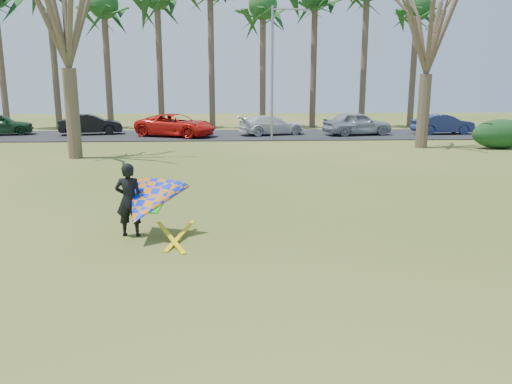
{
  "coord_description": "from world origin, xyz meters",
  "views": [
    {
      "loc": [
        -0.56,
        -9.11,
        3.55
      ],
      "look_at": [
        0.0,
        2.0,
        1.1
      ],
      "focal_mm": 35.0,
      "sensor_mm": 36.0,
      "label": 1
    }
  ],
  "objects_px": {
    "car_3": "(272,125)",
    "car_4": "(357,123)",
    "kite_flyer": "(145,203)",
    "bare_tree_right": "(430,24)",
    "car_5": "(443,124)",
    "car_2": "(176,125)",
    "streetlight": "(275,67)",
    "car_1": "(91,124)",
    "bare_tree_left": "(64,6)"
  },
  "relations": [
    {
      "from": "car_3",
      "to": "car_4",
      "type": "relative_size",
      "value": 0.98
    },
    {
      "from": "car_4",
      "to": "kite_flyer",
      "type": "height_order",
      "value": "kite_flyer"
    },
    {
      "from": "bare_tree_right",
      "to": "car_5",
      "type": "distance_m",
      "value": 9.72
    },
    {
      "from": "car_2",
      "to": "car_5",
      "type": "xyz_separation_m",
      "value": [
        18.19,
        0.56,
        -0.06
      ]
    },
    {
      "from": "streetlight",
      "to": "kite_flyer",
      "type": "relative_size",
      "value": 3.35
    },
    {
      "from": "car_2",
      "to": "car_4",
      "type": "relative_size",
      "value": 1.16
    },
    {
      "from": "bare_tree_right",
      "to": "car_2",
      "type": "bearing_deg",
      "value": 156.73
    },
    {
      "from": "car_3",
      "to": "car_5",
      "type": "xyz_separation_m",
      "value": [
        11.81,
        -0.19,
        0.02
      ]
    },
    {
      "from": "car_1",
      "to": "car_2",
      "type": "distance_m",
      "value": 6.11
    },
    {
      "from": "bare_tree_right",
      "to": "car_4",
      "type": "bearing_deg",
      "value": 107.67
    },
    {
      "from": "streetlight",
      "to": "car_3",
      "type": "xyz_separation_m",
      "value": [
        0.06,
        2.84,
        -3.75
      ]
    },
    {
      "from": "car_1",
      "to": "car_3",
      "type": "xyz_separation_m",
      "value": [
        12.3,
        -0.74,
        -0.03
      ]
    },
    {
      "from": "car_5",
      "to": "bare_tree_right",
      "type": "bearing_deg",
      "value": 143.75
    },
    {
      "from": "streetlight",
      "to": "car_5",
      "type": "xyz_separation_m",
      "value": [
        11.87,
        2.65,
        -3.73
      ]
    },
    {
      "from": "streetlight",
      "to": "car_3",
      "type": "relative_size",
      "value": 1.78
    },
    {
      "from": "car_2",
      "to": "car_4",
      "type": "height_order",
      "value": "car_4"
    },
    {
      "from": "car_1",
      "to": "car_4",
      "type": "height_order",
      "value": "car_4"
    },
    {
      "from": "car_2",
      "to": "car_4",
      "type": "bearing_deg",
      "value": -64.52
    },
    {
      "from": "bare_tree_left",
      "to": "car_5",
      "type": "distance_m",
      "value": 24.83
    },
    {
      "from": "bare_tree_left",
      "to": "streetlight",
      "type": "height_order",
      "value": "bare_tree_left"
    },
    {
      "from": "car_1",
      "to": "car_2",
      "type": "height_order",
      "value": "car_2"
    },
    {
      "from": "streetlight",
      "to": "kite_flyer",
      "type": "xyz_separation_m",
      "value": [
        -4.71,
        -19.89,
        -3.61
      ]
    },
    {
      "from": "car_2",
      "to": "car_5",
      "type": "height_order",
      "value": "car_2"
    },
    {
      "from": "car_4",
      "to": "car_5",
      "type": "distance_m",
      "value": 6.06
    },
    {
      "from": "bare_tree_left",
      "to": "kite_flyer",
      "type": "distance_m",
      "value": 15.25
    },
    {
      "from": "car_2",
      "to": "kite_flyer",
      "type": "xyz_separation_m",
      "value": [
        1.61,
        -21.98,
        0.05
      ]
    },
    {
      "from": "streetlight",
      "to": "car_3",
      "type": "height_order",
      "value": "streetlight"
    },
    {
      "from": "bare_tree_right",
      "to": "kite_flyer",
      "type": "relative_size",
      "value": 3.86
    },
    {
      "from": "bare_tree_left",
      "to": "car_2",
      "type": "bearing_deg",
      "value": 67.12
    },
    {
      "from": "car_4",
      "to": "bare_tree_right",
      "type": "bearing_deg",
      "value": -173.8
    },
    {
      "from": "car_3",
      "to": "car_5",
      "type": "bearing_deg",
      "value": -108.68
    },
    {
      "from": "car_4",
      "to": "car_5",
      "type": "height_order",
      "value": "car_4"
    },
    {
      "from": "streetlight",
      "to": "car_4",
      "type": "xyz_separation_m",
      "value": [
        5.82,
        2.35,
        -3.62
      ]
    },
    {
      "from": "car_1",
      "to": "bare_tree_right",
      "type": "bearing_deg",
      "value": -124.33
    },
    {
      "from": "car_2",
      "to": "car_5",
      "type": "distance_m",
      "value": 18.2
    },
    {
      "from": "bare_tree_right",
      "to": "car_3",
      "type": "bearing_deg",
      "value": 138.69
    },
    {
      "from": "bare_tree_right",
      "to": "car_3",
      "type": "height_order",
      "value": "bare_tree_right"
    },
    {
      "from": "car_1",
      "to": "car_3",
      "type": "height_order",
      "value": "car_1"
    },
    {
      "from": "car_2",
      "to": "streetlight",
      "type": "bearing_deg",
      "value": -84.05
    },
    {
      "from": "car_1",
      "to": "car_4",
      "type": "xyz_separation_m",
      "value": [
        18.07,
        -1.23,
        0.1
      ]
    },
    {
      "from": "car_1",
      "to": "kite_flyer",
      "type": "height_order",
      "value": "kite_flyer"
    },
    {
      "from": "car_3",
      "to": "kite_flyer",
      "type": "distance_m",
      "value": 23.22
    },
    {
      "from": "kite_flyer",
      "to": "bare_tree_right",
      "type": "bearing_deg",
      "value": 51.69
    },
    {
      "from": "car_3",
      "to": "car_5",
      "type": "height_order",
      "value": "car_5"
    },
    {
      "from": "car_1",
      "to": "car_5",
      "type": "xyz_separation_m",
      "value": [
        24.12,
        -0.93,
        -0.0
      ]
    },
    {
      "from": "bare_tree_right",
      "to": "car_5",
      "type": "bearing_deg",
      "value": 58.81
    },
    {
      "from": "car_1",
      "to": "car_2",
      "type": "xyz_separation_m",
      "value": [
        5.93,
        -1.49,
        0.06
      ]
    },
    {
      "from": "car_2",
      "to": "car_3",
      "type": "bearing_deg",
      "value": -59.03
    },
    {
      "from": "car_1",
      "to": "kite_flyer",
      "type": "relative_size",
      "value": 1.73
    },
    {
      "from": "bare_tree_right",
      "to": "car_1",
      "type": "bearing_deg",
      "value": 159.32
    }
  ]
}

